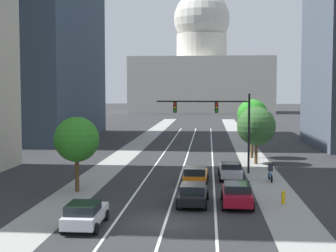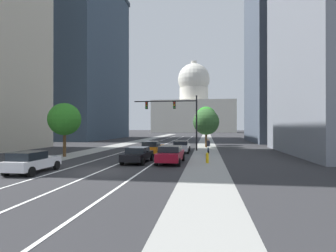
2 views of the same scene
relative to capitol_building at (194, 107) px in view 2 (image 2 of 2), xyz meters
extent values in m
plane|color=#2B2B2D|center=(0.00, -98.34, -14.96)|extent=(400.00, 400.00, 0.00)
cube|color=gray|center=(-7.34, -103.34, -14.95)|extent=(3.10, 130.00, 0.01)
cube|color=gray|center=(7.34, -103.34, -14.95)|extent=(3.10, 130.00, 0.01)
cube|color=white|center=(-2.89, -113.34, -14.95)|extent=(0.16, 90.00, 0.01)
cube|color=white|center=(0.00, -113.34, -14.95)|extent=(0.16, 90.00, 0.01)
cube|color=white|center=(2.89, -113.34, -14.95)|extent=(0.16, 90.00, 0.01)
cube|color=#334251|center=(-24.75, -90.06, 5.39)|extent=(16.26, 29.69, 40.70)
cube|color=#4C5666|center=(25.70, -97.52, 4.50)|extent=(18.16, 19.54, 38.92)
cube|color=beige|center=(0.00, 0.00, -5.95)|extent=(46.25, 22.86, 18.02)
cylinder|color=beige|center=(0.00, 0.00, 6.90)|extent=(16.46, 16.46, 7.69)
sphere|color=beige|center=(0.00, 0.00, 15.80)|extent=(18.36, 18.36, 18.36)
cylinder|color=beige|center=(0.00, 0.00, 24.06)|extent=(3.30, 3.30, 4.59)
cube|color=maroon|center=(4.34, -133.57, -14.30)|extent=(1.93, 4.80, 0.68)
cube|color=black|center=(4.34, -133.85, -13.71)|extent=(1.74, 2.20, 0.51)
cylinder|color=black|center=(3.44, -131.94, -14.64)|extent=(0.23, 0.64, 0.64)
cylinder|color=black|center=(5.29, -131.97, -14.64)|extent=(0.23, 0.64, 0.64)
cylinder|color=black|center=(3.39, -135.18, -14.64)|extent=(0.23, 0.64, 0.64)
cylinder|color=black|center=(5.24, -135.21, -14.64)|extent=(0.23, 0.64, 0.64)
cube|color=#B2B5BA|center=(4.34, -123.76, -14.31)|extent=(1.85, 4.41, 0.65)
cube|color=black|center=(4.35, -124.15, -13.76)|extent=(1.68, 2.07, 0.46)
cylinder|color=black|center=(3.42, -122.27, -14.64)|extent=(0.23, 0.64, 0.64)
cylinder|color=black|center=(5.23, -122.25, -14.64)|extent=(0.23, 0.64, 0.64)
cylinder|color=black|center=(3.46, -125.26, -14.64)|extent=(0.23, 0.64, 0.64)
cylinder|color=black|center=(5.26, -125.24, -14.64)|extent=(0.23, 0.64, 0.64)
cube|color=orange|center=(1.45, -126.65, -14.30)|extent=(1.88, 4.57, 0.68)
cube|color=black|center=(1.42, -127.63, -13.68)|extent=(1.67, 2.20, 0.55)
cylinder|color=black|center=(0.61, -125.09, -14.64)|extent=(0.24, 0.65, 0.64)
cylinder|color=black|center=(2.37, -125.14, -14.64)|extent=(0.24, 0.65, 0.64)
cylinder|color=black|center=(0.53, -128.16, -14.64)|extent=(0.24, 0.65, 0.64)
cylinder|color=black|center=(2.28, -128.21, -14.64)|extent=(0.24, 0.65, 0.64)
cube|color=black|center=(1.45, -133.59, -14.35)|extent=(1.89, 4.65, 0.57)
cube|color=black|center=(1.45, -133.57, -13.84)|extent=(1.68, 2.22, 0.46)
cylinder|color=black|center=(0.61, -132.01, -14.64)|extent=(0.24, 0.65, 0.64)
cylinder|color=black|center=(2.37, -132.06, -14.64)|extent=(0.24, 0.65, 0.64)
cylinder|color=black|center=(0.52, -135.13, -14.64)|extent=(0.24, 0.65, 0.64)
cylinder|color=black|center=(2.28, -135.18, -14.64)|extent=(0.24, 0.65, 0.64)
cube|color=silver|center=(-4.34, -139.53, -14.32)|extent=(1.79, 4.26, 0.63)
cube|color=black|center=(-4.34, -140.10, -13.75)|extent=(1.64, 2.12, 0.52)
cylinder|color=black|center=(-5.23, -138.10, -14.64)|extent=(0.22, 0.64, 0.64)
cylinder|color=black|center=(-3.47, -138.08, -14.64)|extent=(0.22, 0.64, 0.64)
cylinder|color=black|center=(-5.21, -140.98, -14.64)|extent=(0.22, 0.64, 0.64)
cylinder|color=black|center=(-3.45, -140.97, -14.64)|extent=(0.22, 0.64, 0.64)
cylinder|color=black|center=(6.09, -120.96, -11.33)|extent=(0.20, 0.20, 7.26)
cylinder|color=black|center=(1.90, -120.96, -8.41)|extent=(8.38, 0.14, 0.14)
cube|color=black|center=(3.15, -120.96, -8.96)|extent=(0.32, 0.28, 0.96)
sphere|color=red|center=(3.15, -121.11, -8.66)|extent=(0.20, 0.20, 0.20)
sphere|color=orange|center=(3.15, -121.11, -8.96)|extent=(0.20, 0.20, 0.20)
sphere|color=green|center=(3.15, -121.11, -9.26)|extent=(0.20, 0.20, 0.20)
cube|color=black|center=(-0.62, -120.96, -8.96)|extent=(0.32, 0.28, 0.96)
sphere|color=red|center=(-0.62, -121.11, -8.66)|extent=(0.20, 0.20, 0.20)
sphere|color=orange|center=(-0.62, -121.11, -8.96)|extent=(0.20, 0.20, 0.20)
sphere|color=green|center=(-0.62, -121.11, -9.26)|extent=(0.20, 0.20, 0.20)
cylinder|color=yellow|center=(7.45, -132.98, -14.61)|extent=(0.26, 0.26, 0.70)
sphere|color=yellow|center=(7.45, -132.98, -14.18)|extent=(0.26, 0.26, 0.26)
cylinder|color=yellow|center=(7.45, -133.14, -14.57)|extent=(0.10, 0.12, 0.10)
cylinder|color=black|center=(7.62, -125.32, -14.63)|extent=(0.10, 0.66, 0.66)
cylinder|color=black|center=(7.54, -124.29, -14.63)|extent=(0.10, 0.66, 0.66)
cube|color=#1959B2|center=(7.58, -124.80, -14.41)|extent=(0.14, 1.00, 0.36)
cube|color=#262833|center=(7.59, -124.85, -13.78)|extent=(0.38, 0.31, 0.64)
sphere|color=tan|center=(7.58, -124.78, -13.35)|extent=(0.22, 0.22, 0.22)
cylinder|color=#51381E|center=(-7.35, -130.07, -13.58)|extent=(0.32, 0.32, 2.75)
sphere|color=#2E7D23|center=(-7.35, -130.07, -11.03)|extent=(3.37, 3.37, 3.37)
cylinder|color=#51381E|center=(7.32, -115.01, -13.71)|extent=(0.32, 0.32, 2.50)
sphere|color=#305A2B|center=(7.32, -115.01, -11.06)|extent=(3.97, 3.97, 3.97)
cylinder|color=#51381E|center=(7.30, -110.48, -13.10)|extent=(0.32, 0.32, 3.71)
sphere|color=#2D8827|center=(7.30, -110.48, -10.07)|extent=(3.37, 3.37, 3.37)
camera|label=1|loc=(2.44, -166.27, -7.32)|focal=53.28mm
camera|label=2|loc=(7.39, -156.34, -11.84)|focal=28.72mm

